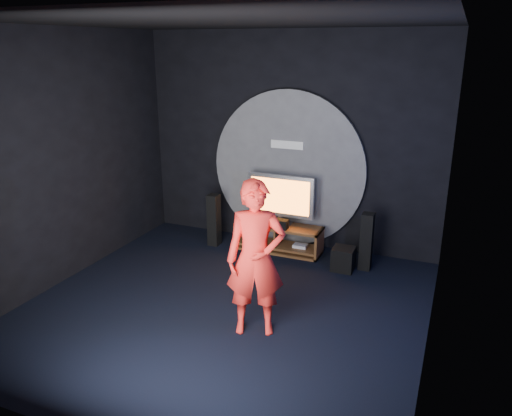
{
  "coord_description": "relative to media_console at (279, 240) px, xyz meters",
  "views": [
    {
      "loc": [
        2.6,
        -5.16,
        3.26
      ],
      "look_at": [
        0.01,
        1.05,
        1.05
      ],
      "focal_mm": 35.0,
      "sensor_mm": 36.0,
      "label": 1
    }
  ],
  "objects": [
    {
      "name": "ceiling",
      "position": [
        -0.0,
        -2.05,
        3.31
      ],
      "size": [
        5.0,
        5.0,
        0.01
      ],
      "primitive_type": "cube",
      "color": "black",
      "rests_on": "back_wall"
    },
    {
      "name": "center_speaker",
      "position": [
        -0.01,
        -0.13,
        0.33
      ],
      "size": [
        0.4,
        0.15,
        0.15
      ],
      "primitive_type": "cube",
      "color": "black",
      "rests_on": "media_console"
    },
    {
      "name": "subwoofer",
      "position": [
        1.16,
        -0.32,
        -0.02
      ],
      "size": [
        0.32,
        0.32,
        0.36
      ],
      "primitive_type": "cube",
      "color": "black",
      "rests_on": "ground"
    },
    {
      "name": "media_console",
      "position": [
        0.0,
        0.0,
        0.0
      ],
      "size": [
        1.43,
        0.45,
        0.45
      ],
      "color": "brown",
      "rests_on": "ground"
    },
    {
      "name": "floor",
      "position": [
        -0.0,
        -2.05,
        -0.19
      ],
      "size": [
        5.0,
        5.0,
        0.0
      ],
      "primitive_type": "plane",
      "color": "black",
      "rests_on": "ground"
    },
    {
      "name": "right_wall",
      "position": [
        2.5,
        -2.05,
        1.56
      ],
      "size": [
        0.04,
        5.0,
        3.5
      ],
      "primitive_type": "cube",
      "color": "black",
      "rests_on": "ground"
    },
    {
      "name": "left_wall",
      "position": [
        -2.5,
        -2.05,
        1.56
      ],
      "size": [
        0.04,
        5.0,
        3.5
      ],
      "primitive_type": "cube",
      "color": "black",
      "rests_on": "ground"
    },
    {
      "name": "remote",
      "position": [
        -0.59,
        -0.12,
        0.27
      ],
      "size": [
        0.18,
        0.05,
        0.02
      ],
      "primitive_type": "cube",
      "color": "black",
      "rests_on": "media_console"
    },
    {
      "name": "tv",
      "position": [
        -0.01,
        0.07,
        0.71
      ],
      "size": [
        1.11,
        0.22,
        0.83
      ],
      "color": "#BABAC2",
      "rests_on": "media_console"
    },
    {
      "name": "front_wall",
      "position": [
        -0.0,
        -4.55,
        1.56
      ],
      "size": [
        5.0,
        0.04,
        3.5
      ],
      "primitive_type": "cube",
      "color": "black",
      "rests_on": "ground"
    },
    {
      "name": "tower_speaker_right",
      "position": [
        1.46,
        -0.15,
        0.25
      ],
      "size": [
        0.18,
        0.2,
        0.89
      ],
      "primitive_type": "cube",
      "color": "black",
      "rests_on": "ground"
    },
    {
      "name": "tower_speaker_left",
      "position": [
        -1.11,
        -0.16,
        0.25
      ],
      "size": [
        0.18,
        0.2,
        0.89
      ],
      "primitive_type": "cube",
      "color": "black",
      "rests_on": "ground"
    },
    {
      "name": "wall_disc_panel",
      "position": [
        -0.0,
        0.39,
        1.11
      ],
      "size": [
        2.6,
        0.11,
        2.6
      ],
      "color": "#515156",
      "rests_on": "ground"
    },
    {
      "name": "player",
      "position": [
        0.58,
        -2.38,
        0.73
      ],
      "size": [
        0.79,
        0.66,
        1.86
      ],
      "primitive_type": "imported",
      "rotation": [
        0.0,
        0.0,
        0.38
      ],
      "color": "red",
      "rests_on": "ground"
    },
    {
      "name": "back_wall",
      "position": [
        -0.0,
        0.45,
        1.56
      ],
      "size": [
        5.0,
        0.04,
        3.5
      ],
      "primitive_type": "cube",
      "color": "black",
      "rests_on": "ground"
    }
  ]
}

